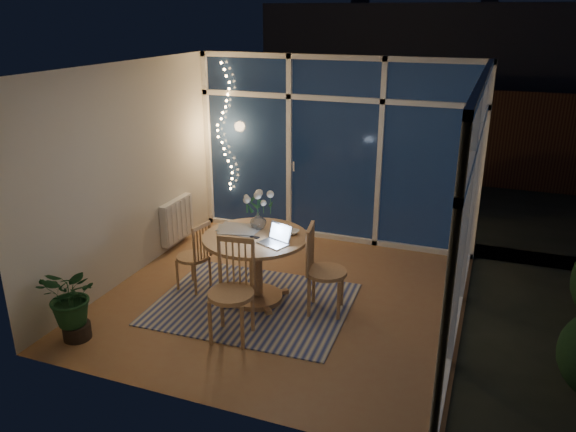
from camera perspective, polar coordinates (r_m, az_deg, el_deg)
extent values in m
plane|color=#946340|center=(6.59, -0.49, -8.29)|extent=(4.00, 4.00, 0.00)
plane|color=white|center=(5.82, -0.57, 14.84)|extent=(4.00, 4.00, 0.00)
cube|color=beige|center=(7.91, 4.76, 6.63)|extent=(4.00, 0.04, 2.60)
cube|color=beige|center=(4.40, -10.02, -4.85)|extent=(4.00, 0.04, 2.60)
cube|color=beige|center=(7.03, -15.95, 4.19)|extent=(0.04, 4.00, 2.60)
cube|color=beige|center=(5.71, 18.54, 0.27)|extent=(0.04, 4.00, 2.60)
cube|color=white|center=(7.88, 4.68, 6.56)|extent=(4.00, 0.10, 2.60)
cube|color=white|center=(5.71, 18.14, 0.32)|extent=(0.10, 4.00, 2.60)
cube|color=silver|center=(7.97, -11.22, -0.36)|extent=(0.10, 0.70, 0.58)
cube|color=black|center=(11.00, 11.45, 2.81)|extent=(12.00, 6.00, 0.10)
cube|color=#341A12|center=(11.33, 9.71, 8.44)|extent=(11.00, 0.08, 1.80)
cube|color=#31333B|center=(14.05, 13.83, 15.73)|extent=(7.00, 3.00, 2.20)
sphere|color=black|center=(9.65, 2.38, 3.93)|extent=(0.90, 0.90, 0.90)
cube|color=beige|center=(6.47, -3.57, -8.87)|extent=(2.20, 1.78, 0.01)
cylinder|color=#996945|center=(6.37, -3.27, -5.36)|extent=(1.21, 1.21, 0.80)
cube|color=#996945|center=(6.71, -9.67, -3.95)|extent=(0.46, 0.46, 0.87)
cube|color=#996945|center=(6.09, 3.92, -5.48)|extent=(0.54, 0.54, 1.02)
cube|color=#996945|center=(5.62, -5.83, -7.66)|extent=(0.54, 0.54, 1.05)
imported|color=silver|center=(6.37, -3.04, -0.40)|extent=(0.21, 0.21, 0.21)
imported|color=white|center=(6.24, 0.37, -1.66)|extent=(0.16, 0.16, 0.04)
cube|color=beige|center=(6.38, -5.16, -1.33)|extent=(0.45, 0.38, 0.02)
cube|color=black|center=(6.16, -3.40, -2.16)|extent=(0.11, 0.07, 0.01)
imported|color=#174220|center=(6.05, -20.98, -8.44)|extent=(0.57, 0.50, 0.76)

